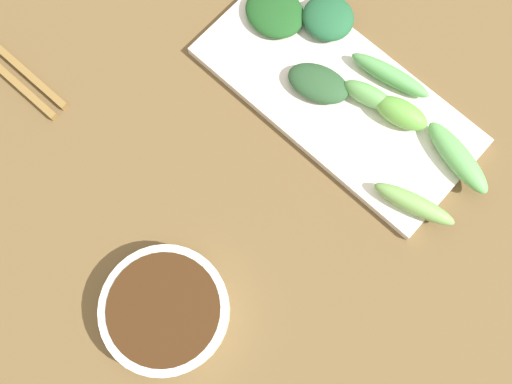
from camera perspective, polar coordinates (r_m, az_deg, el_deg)
name	(u,v)px	position (r m, az deg, el deg)	size (l,w,h in m)	color
tabletop	(267,199)	(0.63, 1.13, -0.74)	(2.10, 2.10, 0.02)	brown
sauce_bowl	(165,310)	(0.60, -8.98, -11.46)	(0.13, 0.13, 0.03)	white
serving_plate	(337,95)	(0.66, 8.00, 9.45)	(0.15, 0.32, 0.01)	silver
broccoli_stalk_0	(368,95)	(0.65, 11.05, 9.38)	(0.02, 0.06, 0.03)	#63A755
broccoli_leafy_1	(318,83)	(0.65, 6.18, 10.64)	(0.04, 0.07, 0.02)	#29502C
broccoli_leafy_2	(275,12)	(0.69, 1.87, 17.37)	(0.06, 0.07, 0.02)	#1C4F1E
broccoli_stalk_3	(401,113)	(0.65, 14.17, 7.57)	(0.03, 0.06, 0.03)	#64AA41
broccoli_stalk_4	(390,75)	(0.67, 13.11, 11.19)	(0.02, 0.10, 0.02)	#5CA357
broccoli_leafy_5	(328,18)	(0.69, 7.15, 16.74)	(0.06, 0.06, 0.02)	#215B35
broccoli_stalk_6	(414,204)	(0.62, 15.37, -1.15)	(0.02, 0.09, 0.02)	#79AE57
broccoli_stalk_7	(458,158)	(0.65, 19.34, 3.24)	(0.03, 0.09, 0.02)	#64AF5A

